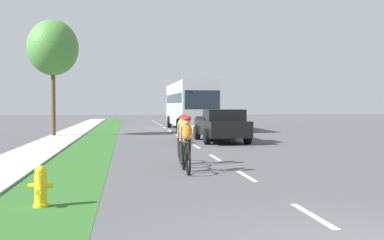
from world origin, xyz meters
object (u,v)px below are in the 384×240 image
at_px(fire_hydrant_yellow, 41,187).
at_px(street_tree_near, 53,48).
at_px(cyclist_trailing, 183,139).
at_px(bus_silver, 190,103).
at_px(pickup_black, 221,125).
at_px(cyclist_lead, 186,143).

distance_m(fire_hydrant_yellow, street_tree_near, 20.26).
relative_size(cyclist_trailing, bus_silver, 0.15).
xyz_separation_m(pickup_black, bus_silver, (-0.01, 11.50, 1.15)).
xyz_separation_m(fire_hydrant_yellow, cyclist_trailing, (3.29, 5.50, 0.44)).
xyz_separation_m(bus_silver, street_tree_near, (-9.01, -6.05, 3.24)).
height_order(pickup_black, street_tree_near, street_tree_near).
bearing_deg(bus_silver, cyclist_lead, -98.18).
relative_size(cyclist_lead, pickup_black, 0.34).
bearing_deg(cyclist_trailing, cyclist_lead, -94.04).
relative_size(pickup_black, bus_silver, 0.44).
xyz_separation_m(fire_hydrant_yellow, street_tree_near, (-2.72, 19.48, 4.85)).
height_order(fire_hydrant_yellow, cyclist_lead, cyclist_lead).
relative_size(fire_hydrant_yellow, street_tree_near, 0.11).
bearing_deg(cyclist_lead, cyclist_trailing, 85.96).
bearing_deg(street_tree_near, cyclist_trailing, -66.74).
height_order(cyclist_trailing, bus_silver, bus_silver).
bearing_deg(pickup_black, cyclist_trailing, -109.48).
xyz_separation_m(fire_hydrant_yellow, cyclist_lead, (3.18, 3.83, 0.44)).
distance_m(pickup_black, bus_silver, 11.56).
bearing_deg(street_tree_near, pickup_black, -31.12).
bearing_deg(street_tree_near, bus_silver, 33.89).
relative_size(bus_silver, street_tree_near, 1.69).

